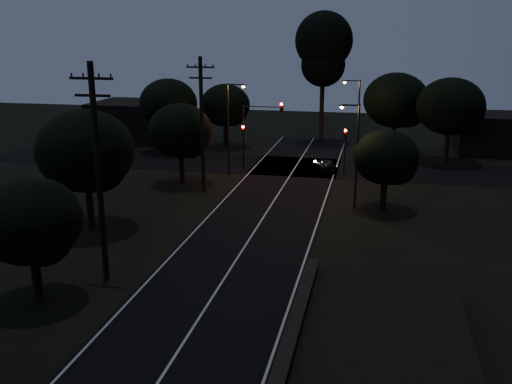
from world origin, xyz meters
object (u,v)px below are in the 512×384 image
at_px(signal_right, 345,143).
at_px(car, 326,165).
at_px(utility_pole_mid, 98,171).
at_px(utility_pole_far, 202,123).
at_px(streetlight_c, 355,149).
at_px(streetlight_a, 230,122).
at_px(signal_mast, 262,123).
at_px(tall_pine, 324,48).
at_px(streetlight_b, 356,116).
at_px(signal_left, 243,139).

height_order(signal_right, car, signal_right).
xyz_separation_m(utility_pole_mid, car, (8.92, 25.89, -5.19)).
height_order(utility_pole_far, streetlight_c, utility_pole_far).
bearing_deg(streetlight_a, signal_mast, 39.77).
distance_m(utility_pole_far, streetlight_a, 6.10).
bearing_deg(tall_pine, utility_pole_mid, -99.93).
relative_size(utility_pole_mid, utility_pole_far, 1.05).
xyz_separation_m(streetlight_b, car, (-2.39, -3.11, -4.09)).
xyz_separation_m(streetlight_b, streetlight_c, (0.52, -14.00, -0.29)).
relative_size(tall_pine, signal_left, 3.53).
distance_m(signal_mast, car, 7.01).
distance_m(signal_left, streetlight_b, 10.84).
distance_m(tall_pine, signal_mast, 16.67).
bearing_deg(streetlight_a, utility_pole_far, -96.59).
distance_m(streetlight_a, streetlight_c, 13.72).
bearing_deg(signal_mast, utility_pole_far, -111.11).
height_order(signal_mast, streetlight_a, streetlight_a).
xyz_separation_m(utility_pole_far, signal_right, (10.60, 7.99, -2.65)).
relative_size(streetlight_a, streetlight_c, 1.07).
height_order(utility_pole_mid, utility_pole_far, utility_pole_mid).
distance_m(signal_mast, streetlight_c, 13.28).
bearing_deg(streetlight_c, utility_pole_far, 170.40).
height_order(utility_pole_mid, tall_pine, tall_pine).
bearing_deg(signal_right, streetlight_c, -82.98).
distance_m(signal_right, car, 2.98).
bearing_deg(signal_right, streetlight_b, 80.00).
xyz_separation_m(tall_pine, streetlight_a, (-6.31, -17.00, -5.81)).
distance_m(utility_pole_mid, streetlight_b, 31.15).
bearing_deg(tall_pine, car, -82.26).
bearing_deg(signal_mast, streetlight_b, 25.99).
bearing_deg(signal_right, signal_left, 180.00).
height_order(tall_pine, signal_left, tall_pine).
distance_m(utility_pole_mid, signal_right, 27.30).
xyz_separation_m(utility_pole_far, streetlight_a, (0.69, 6.00, -0.85)).
relative_size(signal_right, streetlight_b, 0.51).
bearing_deg(tall_pine, utility_pole_far, -106.93).
relative_size(utility_pole_mid, signal_right, 2.68).
distance_m(signal_right, signal_mast, 7.66).
distance_m(utility_pole_mid, streetlight_a, 23.04).
bearing_deg(streetlight_a, streetlight_c, -35.69).
xyz_separation_m(tall_pine, signal_left, (-5.60, -15.01, -7.61)).
xyz_separation_m(signal_right, streetlight_c, (1.23, -9.99, 1.51)).
xyz_separation_m(utility_pole_far, signal_left, (1.40, 7.99, -2.65)).
relative_size(signal_mast, streetlight_a, 0.78).
height_order(signal_mast, car, signal_mast).
relative_size(signal_left, car, 1.27).
distance_m(signal_left, streetlight_c, 14.52).
bearing_deg(tall_pine, streetlight_a, -110.36).
height_order(signal_left, car, signal_left).
bearing_deg(signal_left, streetlight_c, -43.76).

